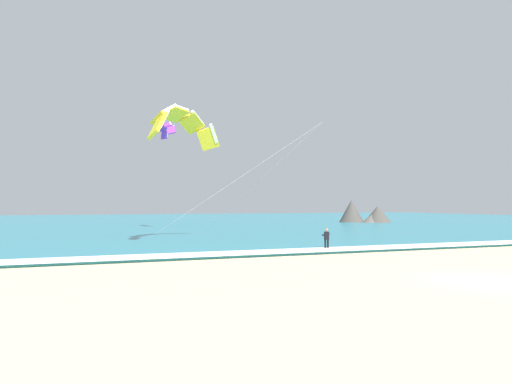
{
  "coord_description": "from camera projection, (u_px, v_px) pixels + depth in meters",
  "views": [
    {
      "loc": [
        -16.6,
        -15.29,
        3.5
      ],
      "look_at": [
        -5.3,
        15.93,
        4.42
      ],
      "focal_mm": 30.81,
      "sensor_mm": 36.0,
      "label": 1
    }
  ],
  "objects": [
    {
      "name": "surfboard",
      "position": [
        327.0,
        251.0,
        32.74
      ],
      "size": [
        0.74,
        1.46,
        0.09
      ],
      "color": "#E04C38",
      "rests_on": "ground"
    },
    {
      "name": "kitesurfer",
      "position": [
        327.0,
        238.0,
        32.78
      ],
      "size": [
        0.6,
        0.59,
        1.69
      ],
      "color": "black",
      "rests_on": "ground"
    },
    {
      "name": "headland_right",
      "position": [
        365.0,
        214.0,
        79.83
      ],
      "size": [
        8.82,
        7.46,
        4.25
      ],
      "color": "#47423D",
      "rests_on": "ground"
    },
    {
      "name": "surf_foam",
      "position": [
        338.0,
        249.0,
        32.09
      ],
      "size": [
        200.0,
        2.55,
        0.04
      ],
      "primitive_type": "cube",
      "color": "white",
      "rests_on": "sea"
    },
    {
      "name": "kite_primary",
      "position": [
        181.0,
        123.0,
        38.61
      ],
      "size": [
        12.41,
        12.15,
        10.88
      ],
      "color": "yellow"
    },
    {
      "name": "kite_distant",
      "position": [
        167.0,
        128.0,
        57.87
      ],
      "size": [
        1.52,
        5.44,
        1.96
      ],
      "color": "purple"
    },
    {
      "name": "sea",
      "position": [
        186.0,
        221.0,
        87.54
      ],
      "size": [
        200.0,
        120.0,
        0.2
      ],
      "primitive_type": "cube",
      "color": "teal",
      "rests_on": "ground"
    },
    {
      "name": "ground_plane",
      "position": [
        485.0,
        281.0,
        19.92
      ],
      "size": [
        200.0,
        200.0,
        0.0
      ],
      "primitive_type": "plane",
      "color": "#C6B78E"
    }
  ]
}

